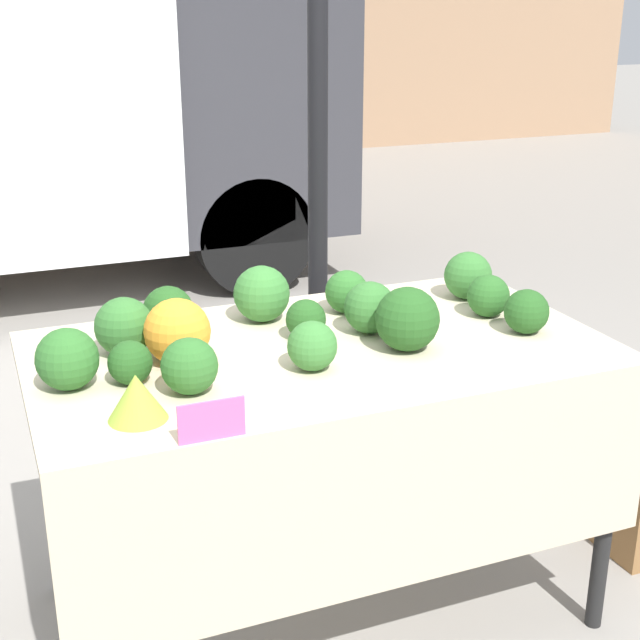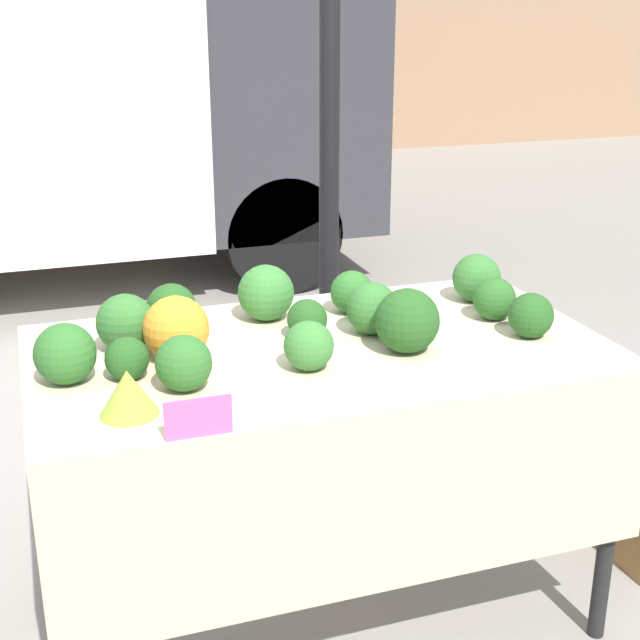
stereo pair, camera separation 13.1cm
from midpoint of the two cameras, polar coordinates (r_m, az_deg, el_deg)
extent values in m
plane|color=gray|center=(2.98, -1.32, -17.88)|extent=(40.00, 40.00, 0.00)
cylinder|color=black|center=(3.16, -1.34, 7.09)|extent=(0.07, 0.07, 2.26)
cube|color=#333338|center=(6.52, -6.40, 14.46)|extent=(1.20, 1.92, 1.76)
cylinder|color=black|center=(5.83, -4.92, 5.45)|extent=(0.77, 0.22, 0.77)
cylinder|color=black|center=(7.43, -8.87, 8.41)|extent=(0.77, 0.22, 0.77)
cube|color=beige|center=(2.54, -1.48, -2.03)|extent=(1.63, 0.91, 0.03)
cube|color=beige|center=(2.29, 2.61, -11.98)|extent=(1.63, 0.01, 0.49)
cylinder|color=black|center=(2.29, -16.51, -18.55)|extent=(0.05, 0.05, 0.86)
cylinder|color=black|center=(2.78, 16.63, -11.15)|extent=(0.05, 0.05, 0.86)
cylinder|color=black|center=(2.96, -18.23, -9.39)|extent=(0.05, 0.05, 0.86)
cylinder|color=black|center=(3.35, 8.39, -4.98)|extent=(0.05, 0.05, 0.86)
sphere|color=orange|center=(2.43, -10.65, -0.74)|extent=(0.18, 0.18, 0.18)
cone|color=#93B238|center=(2.14, -13.38, -4.84)|extent=(0.14, 0.14, 0.11)
sphere|color=#387533|center=(2.36, -2.10, -1.69)|extent=(0.13, 0.13, 0.13)
sphere|color=#23511E|center=(2.58, -2.37, 0.02)|extent=(0.12, 0.12, 0.12)
sphere|color=#2D6628|center=(2.79, 0.38, 1.81)|extent=(0.14, 0.14, 0.14)
sphere|color=#387533|center=(2.72, -5.13, 1.67)|extent=(0.17, 0.17, 0.17)
sphere|color=#23511E|center=(2.49, 4.11, 0.04)|extent=(0.18, 0.18, 0.18)
sphere|color=#23511E|center=(2.64, -11.10, 0.54)|extent=(0.15, 0.15, 0.15)
sphere|color=#336B2D|center=(2.62, 1.79, 0.79)|extent=(0.15, 0.15, 0.15)
sphere|color=#2D6628|center=(2.35, -17.43, -2.42)|extent=(0.16, 0.16, 0.16)
sphere|color=#336B2D|center=(2.95, 8.20, 2.82)|extent=(0.16, 0.16, 0.16)
sphere|color=#23511E|center=(2.67, 11.72, 0.52)|extent=(0.13, 0.13, 0.13)
sphere|color=#2D6628|center=(2.25, -10.02, -2.94)|extent=(0.14, 0.14, 0.14)
sphere|color=#285B23|center=(2.80, 9.41, 1.52)|extent=(0.13, 0.13, 0.13)
sphere|color=#336B2D|center=(2.53, -13.89, -0.42)|extent=(0.16, 0.16, 0.16)
sphere|color=#23511E|center=(2.34, -13.64, -2.69)|extent=(0.11, 0.11, 0.11)
cube|color=#F45B9E|center=(2.02, -8.82, -6.40)|extent=(0.15, 0.01, 0.10)
camera|label=1|loc=(0.07, -91.50, -0.54)|focal=50.00mm
camera|label=2|loc=(0.07, 88.50, 0.54)|focal=50.00mm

